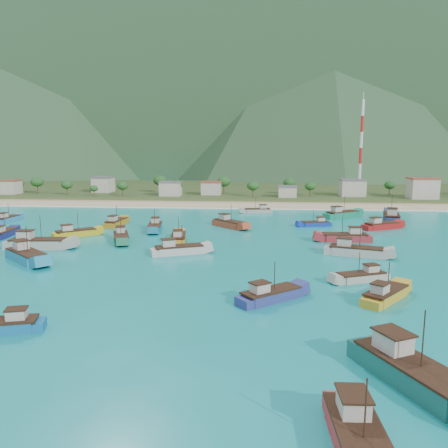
# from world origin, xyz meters

# --- Properties ---
(ground) EXTENTS (600.00, 600.00, 0.00)m
(ground) POSITION_xyz_m (0.00, 0.00, 0.00)
(ground) COLOR #0B817D
(ground) RESTS_ON ground
(beach) EXTENTS (400.00, 18.00, 1.20)m
(beach) POSITION_xyz_m (0.00, 79.00, 0.00)
(beach) COLOR beige
(beach) RESTS_ON ground
(land) EXTENTS (400.00, 110.00, 2.40)m
(land) POSITION_xyz_m (0.00, 140.00, 0.00)
(land) COLOR #385123
(land) RESTS_ON ground
(surf_line) EXTENTS (400.00, 2.50, 0.08)m
(surf_line) POSITION_xyz_m (0.00, 69.50, 0.00)
(surf_line) COLOR white
(surf_line) RESTS_ON ground
(mountains) EXTENTS (1520.00, 440.00, 260.00)m
(mountains) POSITION_xyz_m (-18.31, 403.81, 106.83)
(mountains) COLOR slate
(mountains) RESTS_ON ground
(village) EXTENTS (215.17, 24.82, 7.81)m
(village) POSITION_xyz_m (27.74, 102.75, 4.73)
(village) COLOR beige
(village) RESTS_ON ground
(vegetation) EXTENTS (277.19, 26.34, 9.23)m
(vegetation) POSITION_xyz_m (-3.79, 103.60, 5.25)
(vegetation) COLOR #235623
(vegetation) RESTS_ON ground
(radio_tower) EXTENTS (1.20, 1.20, 40.16)m
(radio_tower) POSITION_xyz_m (55.46, 108.00, 21.68)
(radio_tower) COLOR red
(radio_tower) RESTS_ON ground
(boat_0) EXTENTS (10.89, 7.75, 6.30)m
(boat_0) POSITION_xyz_m (45.42, 31.67, 0.75)
(boat_0) COLOR #AA1717
(boat_0) RESTS_ON ground
(boat_1) EXTENTS (9.69, 8.96, 6.03)m
(boat_1) POSITION_xyz_m (-30.79, 14.42, 0.70)
(boat_1) COLOR gold
(boat_1) RESTS_ON ground
(boat_3) EXTENTS (3.22, 9.75, 5.70)m
(boat_3) POSITION_xyz_m (-59.89, 34.09, 0.64)
(boat_3) COLOR teal
(boat_3) RESTS_ON ground
(boat_4) EXTENTS (10.92, 7.12, 6.24)m
(boat_4) POSITION_xyz_m (-2.53, -1.30, 0.74)
(boat_4) COLOR beige
(boat_4) RESTS_ON ground
(boat_5) EXTENTS (3.74, 10.97, 6.40)m
(boat_5) POSITION_xyz_m (21.04, -57.77, 0.77)
(boat_5) COLOR #AC2D31
(boat_5) RESTS_ON ground
(boat_6) EXTENTS (8.25, 9.32, 5.70)m
(boat_6) POSITION_xyz_m (31.20, -25.87, 0.64)
(boat_6) COLOR gold
(boat_6) RESTS_ON ground
(boat_9) EXTENTS (3.85, 10.44, 6.04)m
(boat_9) POSITION_xyz_m (-26.25, 30.60, 0.71)
(boat_9) COLOR #AE7215
(boat_9) RESTS_ON ground
(boat_10) EXTENTS (11.96, 9.67, 7.11)m
(boat_10) POSITION_xyz_m (38.55, 51.28, 0.90)
(boat_10) COLOR #14805D
(boat_10) RESTS_ON ground
(boat_11) EXTENTS (8.97, 5.73, 5.12)m
(boat_11) POSITION_xyz_m (30.11, -16.66, 0.54)
(boat_11) COLOR #ABA79A
(boat_11) RESTS_ON ground
(boat_12) EXTENTS (11.18, 3.65, 6.54)m
(boat_12) POSITION_xyz_m (33.19, 14.58, 0.80)
(boat_12) COLOR maroon
(boat_12) RESTS_ON ground
(boat_13) EXTENTS (9.45, 8.51, 5.82)m
(boat_13) POSITION_xyz_m (15.40, -27.47, 0.67)
(boat_13) COLOR navy
(boat_13) RESTS_ON ground
(boat_14) EXTENTS (4.72, 10.88, 6.22)m
(boat_14) POSITION_xyz_m (-13.65, 24.27, 0.74)
(boat_14) COLOR #15728E
(boat_14) RESTS_ON ground
(boat_16) EXTENTS (9.37, 5.09, 5.31)m
(boat_16) POSITION_xyz_m (-15.10, -40.72, 0.57)
(boat_16) COLOR #11629B
(boat_16) RESTS_ON ground
(boat_19) EXTENTS (7.03, 14.39, 8.17)m
(boat_19) POSITION_xyz_m (51.69, 44.87, 1.09)
(boat_19) COLOR navy
(boat_19) RESTS_ON ground
(boat_20) EXTENTS (13.00, 4.93, 7.51)m
(boat_20) POSITION_xyz_m (-33.19, 1.01, 0.97)
(boat_20) COLOR #ABA39A
(boat_20) RESTS_ON ground
(boat_21) EXTENTS (4.61, 10.74, 6.14)m
(boat_21) POSITION_xyz_m (-4.73, 10.29, 0.72)
(boat_21) COLOR orange
(boat_21) RESTS_ON ground
(boat_22) EXTENTS (9.69, 4.47, 5.52)m
(boat_22) POSITION_xyz_m (12.51, 59.37, 0.61)
(boat_22) COLOR #A6A095
(boat_22) RESTS_ON ground
(boat_23) EXTENTS (3.98, 10.08, 5.80)m
(boat_23) POSITION_xyz_m (-47.77, 12.60, 0.66)
(boat_23) COLOR navy
(boat_23) RESTS_ON ground
(boat_24) EXTENTS (11.78, 6.36, 6.67)m
(boat_24) POSITION_xyz_m (32.40, 0.56, 0.82)
(boat_24) COLOR #B2ACA1
(boat_24) RESTS_ON ground
(boat_25) EXTENTS (8.71, 4.66, 4.94)m
(boat_25) POSITION_xyz_m (28.67, 34.88, 0.50)
(boat_25) COLOR #1331A4
(boat_25) RESTS_ON ground
(boat_26) EXTENTS (11.67, 10.59, 7.21)m
(boat_26) POSITION_xyz_m (-29.66, -9.61, 0.92)
(boat_26) COLOR teal
(boat_26) RESTS_ON ground
(boat_28) EXTENTS (6.56, 10.85, 6.16)m
(boat_28) POSITION_xyz_m (-17.97, 10.02, 0.73)
(boat_28) COLOR #1E6B4C
(boat_28) RESTS_ON ground
(boat_29) EXTENTS (10.11, 10.50, 6.65)m
(boat_29) POSITION_xyz_m (5.15, 31.16, 0.82)
(boat_29) COLOR #B44227
(boat_29) RESTS_ON ground
(boat_30) EXTENTS (9.25, 13.21, 7.62)m
(boat_30) POSITION_xyz_m (27.48, -48.17, 0.99)
(boat_30) COLOR #1C635D
(boat_30) RESTS_ON ground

